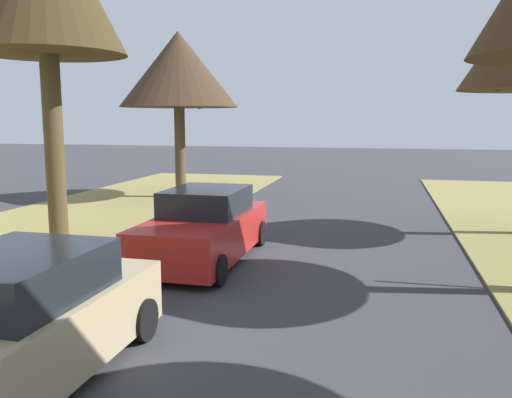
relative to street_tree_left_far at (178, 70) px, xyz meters
name	(u,v)px	position (x,y,z in m)	size (l,w,h in m)	color
street_tree_left_far	(178,70)	(0.00, 0.00, 0.00)	(4.56, 4.56, 6.35)	#4D3B2A
parked_sedan_tan	(9,329)	(3.60, -14.43, -4.22)	(1.97, 4.42, 1.57)	tan
parked_sedan_red	(204,228)	(3.92, -8.54, -4.22)	(1.97, 4.42, 1.57)	red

